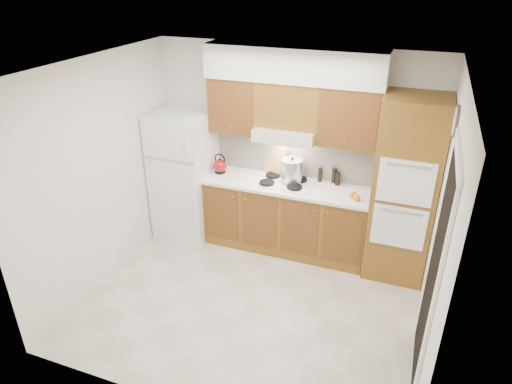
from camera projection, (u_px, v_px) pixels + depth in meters
floor at (251, 300)px, 5.18m from camera, size 3.60×3.60×0.00m
ceiling at (250, 69)px, 4.02m from camera, size 3.60×3.60×0.00m
wall_back at (293, 149)px, 5.86m from camera, size 3.60×0.02×2.60m
wall_left at (103, 174)px, 5.17m from camera, size 0.02×3.00×2.60m
wall_right at (440, 232)px, 4.04m from camera, size 0.02×3.00×2.60m
fridge at (185, 175)px, 6.19m from camera, size 0.75×0.72×1.72m
base_cabinets at (286, 217)px, 5.98m from camera, size 2.11×0.60×0.90m
countertop at (287, 185)px, 5.76m from camera, size 2.13×0.62×0.04m
backsplash at (294, 155)px, 5.88m from camera, size 2.11×0.03×0.56m
oven_cabinet at (405, 191)px, 5.23m from camera, size 0.70×0.65×2.20m
upper_cab_left at (236, 105)px, 5.70m from camera, size 0.63×0.33×0.70m
upper_cab_right at (350, 117)px, 5.25m from camera, size 0.73×0.33×0.70m
range_hood at (286, 134)px, 5.56m from camera, size 0.75×0.45×0.15m
upper_cab_over_hood at (289, 104)px, 5.45m from camera, size 0.75×0.33×0.55m
soffit at (294, 64)px, 5.21m from camera, size 2.13×0.36×0.40m
cooktop at (283, 182)px, 5.78m from camera, size 0.74×0.50×0.01m
doorway at (433, 277)px, 3.86m from camera, size 0.02×0.90×2.10m
wall_clock at (456, 121)px, 4.13m from camera, size 0.02×0.30×0.30m
kettle at (220, 166)px, 6.02m from camera, size 0.23×0.23×0.18m
cutting_board at (275, 160)px, 5.94m from camera, size 0.33×0.20×0.42m
stock_pot at (292, 170)px, 5.72m from camera, size 0.28×0.28×0.28m
condiment_a at (320, 175)px, 5.78m from camera, size 0.07×0.07×0.19m
condiment_b at (334, 176)px, 5.75m from camera, size 0.08×0.08×0.20m
condiment_c at (338, 179)px, 5.69m from camera, size 0.07×0.07×0.17m
orange_near at (357, 198)px, 5.33m from camera, size 0.10×0.10×0.08m
orange_far at (353, 195)px, 5.39m from camera, size 0.11×0.11×0.08m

